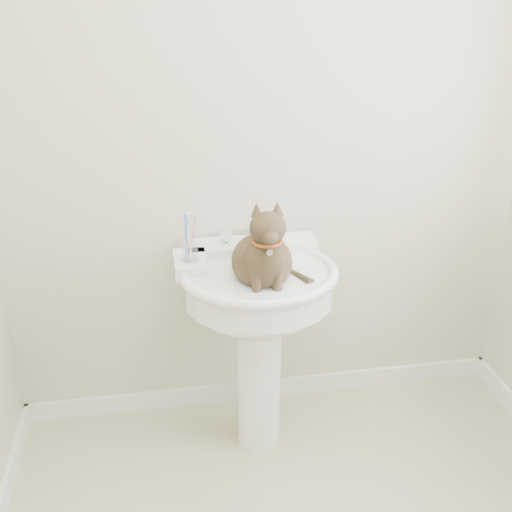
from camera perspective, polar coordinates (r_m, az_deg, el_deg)
name	(u,v)px	position (r m, az deg, el deg)	size (l,w,h in m)	color
wall_back	(268,137)	(2.40, 1.16, 11.27)	(2.20, 0.00, 2.50)	beige
baseboard_back	(266,388)	(2.92, 0.99, -12.48)	(2.20, 0.02, 0.09)	white
pedestal_sink	(258,304)	(2.33, 0.21, -4.61)	(0.62, 0.61, 0.85)	white
faucet	(252,236)	(2.36, -0.34, 1.93)	(0.28, 0.12, 0.14)	silver
soap_bar	(265,233)	(2.46, 0.82, 2.23)	(0.09, 0.06, 0.03)	#DD5B27
toothbrush_cup	(190,249)	(2.24, -6.31, 0.67)	(0.07, 0.07, 0.19)	silver
cat	(264,257)	(2.15, 0.74, -0.07)	(0.25, 0.31, 0.45)	#4A3A23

